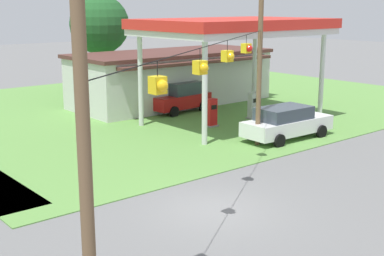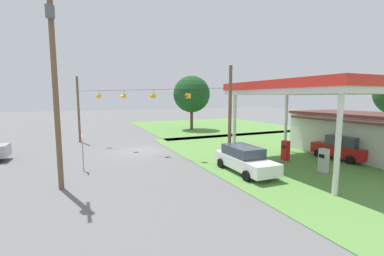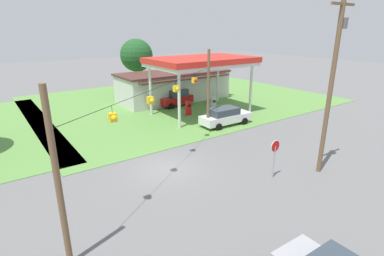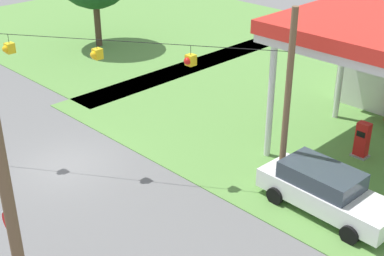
{
  "view_description": "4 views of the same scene",
  "coord_description": "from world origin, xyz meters",
  "px_view_note": "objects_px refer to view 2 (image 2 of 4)",
  "views": [
    {
      "loc": [
        -11.53,
        -12.71,
        6.86
      ],
      "look_at": [
        1.67,
        3.16,
        2.07
      ],
      "focal_mm": 50.0,
      "sensor_mm": 36.0,
      "label": 1
    },
    {
      "loc": [
        23.26,
        -5.0,
        4.99
      ],
      "look_at": [
        5.46,
        2.88,
        2.63
      ],
      "focal_mm": 24.0,
      "sensor_mm": 36.0,
      "label": 2
    },
    {
      "loc": [
        -9.08,
        -15.67,
        8.91
      ],
      "look_at": [
        3.86,
        2.48,
        1.46
      ],
      "focal_mm": 28.0,
      "sensor_mm": 36.0,
      "label": 3
    },
    {
      "loc": [
        17.65,
        -10.02,
        11.54
      ],
      "look_at": [
        3.43,
        4.09,
        1.56
      ],
      "focal_mm": 50.0,
      "sensor_mm": 36.0,
      "label": 4
    }
  ],
  "objects_px": {
    "fuel_pump_near": "(285,152)",
    "tree_west_verge": "(192,94)",
    "fuel_pump_far": "(323,162)",
    "gas_station_store": "(384,137)",
    "gas_station_canopy": "(306,89)",
    "utility_pole_main": "(54,75)",
    "stop_sign_roadside": "(82,145)",
    "car_at_pumps_rear": "(342,148)",
    "car_at_pumps_front": "(244,159)"
  },
  "relations": [
    {
      "from": "gas_station_canopy",
      "to": "utility_pole_main",
      "type": "distance_m",
      "value": 15.69
    },
    {
      "from": "utility_pole_main",
      "to": "tree_west_verge",
      "type": "bearing_deg",
      "value": 140.69
    },
    {
      "from": "fuel_pump_near",
      "to": "car_at_pumps_front",
      "type": "bearing_deg",
      "value": -76.68
    },
    {
      "from": "stop_sign_roadside",
      "to": "utility_pole_main",
      "type": "distance_m",
      "value": 5.47
    },
    {
      "from": "gas_station_canopy",
      "to": "utility_pole_main",
      "type": "relative_size",
      "value": 0.97
    },
    {
      "from": "gas_station_store",
      "to": "car_at_pumps_rear",
      "type": "bearing_deg",
      "value": -118.87
    },
    {
      "from": "gas_station_canopy",
      "to": "gas_station_store",
      "type": "height_order",
      "value": "gas_station_canopy"
    },
    {
      "from": "fuel_pump_near",
      "to": "fuel_pump_far",
      "type": "relative_size",
      "value": 1.0
    },
    {
      "from": "fuel_pump_near",
      "to": "stop_sign_roadside",
      "type": "height_order",
      "value": "stop_sign_roadside"
    },
    {
      "from": "gas_station_store",
      "to": "fuel_pump_far",
      "type": "height_order",
      "value": "gas_station_store"
    },
    {
      "from": "gas_station_store",
      "to": "stop_sign_roadside",
      "type": "xyz_separation_m",
      "value": [
        -6.39,
        -21.67,
        -0.03
      ]
    },
    {
      "from": "stop_sign_roadside",
      "to": "utility_pole_main",
      "type": "bearing_deg",
      "value": 159.66
    },
    {
      "from": "tree_west_verge",
      "to": "fuel_pump_near",
      "type": "bearing_deg",
      "value": -3.53
    },
    {
      "from": "fuel_pump_near",
      "to": "car_at_pumps_front",
      "type": "height_order",
      "value": "car_at_pumps_front"
    },
    {
      "from": "gas_station_store",
      "to": "tree_west_verge",
      "type": "distance_m",
      "value": 24.78
    },
    {
      "from": "gas_station_store",
      "to": "stop_sign_roadside",
      "type": "relative_size",
      "value": 5.71
    },
    {
      "from": "stop_sign_roadside",
      "to": "tree_west_verge",
      "type": "height_order",
      "value": "tree_west_verge"
    },
    {
      "from": "gas_station_canopy",
      "to": "tree_west_verge",
      "type": "height_order",
      "value": "tree_west_verge"
    },
    {
      "from": "car_at_pumps_front",
      "to": "utility_pole_main",
      "type": "xyz_separation_m",
      "value": [
        -1.45,
        -10.95,
        5.2
      ]
    },
    {
      "from": "car_at_pumps_rear",
      "to": "utility_pole_main",
      "type": "bearing_deg",
      "value": 80.35
    },
    {
      "from": "car_at_pumps_rear",
      "to": "utility_pole_main",
      "type": "distance_m",
      "value": 20.86
    },
    {
      "from": "fuel_pump_far",
      "to": "tree_west_verge",
      "type": "distance_m",
      "value": 24.78
    },
    {
      "from": "car_at_pumps_rear",
      "to": "stop_sign_roadside",
      "type": "xyz_separation_m",
      "value": [
        -4.9,
        -18.97,
        0.82
      ]
    },
    {
      "from": "stop_sign_roadside",
      "to": "tree_west_verge",
      "type": "bearing_deg",
      "value": -42.01
    },
    {
      "from": "gas_station_canopy",
      "to": "fuel_pump_far",
      "type": "height_order",
      "value": "gas_station_canopy"
    },
    {
      "from": "utility_pole_main",
      "to": "tree_west_verge",
      "type": "height_order",
      "value": "utility_pole_main"
    },
    {
      "from": "gas_station_store",
      "to": "stop_sign_roadside",
      "type": "height_order",
      "value": "gas_station_store"
    },
    {
      "from": "gas_station_canopy",
      "to": "stop_sign_roadside",
      "type": "relative_size",
      "value": 4.27
    },
    {
      "from": "car_at_pumps_front",
      "to": "tree_west_verge",
      "type": "xyz_separation_m",
      "value": [
        -22.01,
        5.88,
        4.51
      ]
    },
    {
      "from": "fuel_pump_far",
      "to": "stop_sign_roadside",
      "type": "xyz_separation_m",
      "value": [
        -6.93,
        -14.36,
        1.03
      ]
    },
    {
      "from": "fuel_pump_near",
      "to": "fuel_pump_far",
      "type": "distance_m",
      "value": 3.39
    },
    {
      "from": "fuel_pump_far",
      "to": "tree_west_verge",
      "type": "xyz_separation_m",
      "value": [
        -24.31,
        1.29,
        4.63
      ]
    },
    {
      "from": "gas_station_canopy",
      "to": "car_at_pumps_front",
      "type": "bearing_deg",
      "value": -97.53
    },
    {
      "from": "fuel_pump_near",
      "to": "tree_west_verge",
      "type": "distance_m",
      "value": 21.47
    },
    {
      "from": "car_at_pumps_front",
      "to": "gas_station_canopy",
      "type": "bearing_deg",
      "value": 84.36
    },
    {
      "from": "fuel_pump_far",
      "to": "tree_west_verge",
      "type": "relative_size",
      "value": 0.2
    },
    {
      "from": "car_at_pumps_front",
      "to": "stop_sign_roadside",
      "type": "distance_m",
      "value": 10.85
    },
    {
      "from": "car_at_pumps_front",
      "to": "stop_sign_roadside",
      "type": "xyz_separation_m",
      "value": [
        -4.63,
        -9.77,
        0.91
      ]
    },
    {
      "from": "gas_station_canopy",
      "to": "gas_station_store",
      "type": "distance_m",
      "value": 8.27
    },
    {
      "from": "gas_station_canopy",
      "to": "stop_sign_roadside",
      "type": "bearing_deg",
      "value": -110.05
    },
    {
      "from": "fuel_pump_near",
      "to": "stop_sign_roadside",
      "type": "xyz_separation_m",
      "value": [
        -3.55,
        -14.36,
        1.03
      ]
    },
    {
      "from": "gas_station_store",
      "to": "utility_pole_main",
      "type": "xyz_separation_m",
      "value": [
        -3.21,
        -22.85,
        4.26
      ]
    },
    {
      "from": "gas_station_canopy",
      "to": "gas_station_store",
      "type": "xyz_separation_m",
      "value": [
        1.15,
        7.31,
        -3.69
      ]
    },
    {
      "from": "utility_pole_main",
      "to": "gas_station_canopy",
      "type": "bearing_deg",
      "value": 82.45
    },
    {
      "from": "car_at_pumps_front",
      "to": "fuel_pump_far",
      "type": "bearing_deg",
      "value": 65.27
    },
    {
      "from": "gas_station_canopy",
      "to": "tree_west_verge",
      "type": "relative_size",
      "value": 1.3
    },
    {
      "from": "car_at_pumps_rear",
      "to": "stop_sign_roadside",
      "type": "bearing_deg",
      "value": 70.74
    },
    {
      "from": "tree_west_verge",
      "to": "car_at_pumps_rear",
      "type": "bearing_deg",
      "value": 8.46
    },
    {
      "from": "fuel_pump_near",
      "to": "stop_sign_roadside",
      "type": "bearing_deg",
      "value": -103.88
    },
    {
      "from": "fuel_pump_near",
      "to": "car_at_pumps_front",
      "type": "distance_m",
      "value": 4.72
    }
  ]
}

